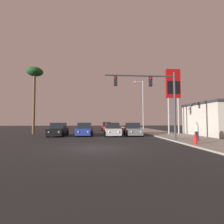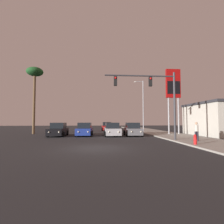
{
  "view_description": "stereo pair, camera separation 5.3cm",
  "coord_description": "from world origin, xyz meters",
  "px_view_note": "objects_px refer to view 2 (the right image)",
  "views": [
    {
      "loc": [
        0.09,
        -12.38,
        1.9
      ],
      "look_at": [
        1.99,
        11.2,
        3.11
      ],
      "focal_mm": 28.0,
      "sensor_mm": 36.0,
      "label": 1
    },
    {
      "loc": [
        0.14,
        -12.39,
        1.9
      ],
      "look_at": [
        1.99,
        11.2,
        3.11
      ],
      "focal_mm": 28.0,
      "sensor_mm": 36.0,
      "label": 2
    }
  ],
  "objects_px": {
    "car_black": "(58,130)",
    "fire_hydrant": "(195,139)",
    "car_red": "(107,127)",
    "palm_tree_near": "(35,76)",
    "street_lamp": "(143,103)",
    "car_blue": "(85,130)",
    "traffic_light_mast": "(155,92)",
    "car_grey": "(133,130)",
    "car_silver": "(112,130)",
    "gas_station_sign": "(173,87)",
    "pedestrian_on_sidewalk": "(197,131)"
  },
  "relations": [
    {
      "from": "car_black",
      "to": "fire_hydrant",
      "type": "height_order",
      "value": "car_black"
    },
    {
      "from": "car_red",
      "to": "palm_tree_near",
      "type": "bearing_deg",
      "value": 34.15
    },
    {
      "from": "street_lamp",
      "to": "car_blue",
      "type": "bearing_deg",
      "value": -140.6
    },
    {
      "from": "car_red",
      "to": "traffic_light_mast",
      "type": "distance_m",
      "value": 19.03
    },
    {
      "from": "car_grey",
      "to": "car_blue",
      "type": "bearing_deg",
      "value": -1.53
    },
    {
      "from": "car_silver",
      "to": "traffic_light_mast",
      "type": "bearing_deg",
      "value": 120.61
    },
    {
      "from": "car_red",
      "to": "car_silver",
      "type": "bearing_deg",
      "value": 88.57
    },
    {
      "from": "car_silver",
      "to": "car_grey",
      "type": "xyz_separation_m",
      "value": [
        2.67,
        0.16,
        0.0
      ]
    },
    {
      "from": "gas_station_sign",
      "to": "pedestrian_on_sidewalk",
      "type": "bearing_deg",
      "value": -101.17
    },
    {
      "from": "car_silver",
      "to": "car_red",
      "type": "distance_m",
      "value": 12.3
    },
    {
      "from": "car_blue",
      "to": "palm_tree_near",
      "type": "distance_m",
      "value": 11.59
    },
    {
      "from": "traffic_light_mast",
      "to": "fire_hydrant",
      "type": "relative_size",
      "value": 9.01
    },
    {
      "from": "car_red",
      "to": "gas_station_sign",
      "type": "bearing_deg",
      "value": 126.16
    },
    {
      "from": "car_red",
      "to": "fire_hydrant",
      "type": "bearing_deg",
      "value": 102.85
    },
    {
      "from": "traffic_light_mast",
      "to": "pedestrian_on_sidewalk",
      "type": "relative_size",
      "value": 4.1
    },
    {
      "from": "street_lamp",
      "to": "palm_tree_near",
      "type": "xyz_separation_m",
      "value": [
        -17.33,
        -4.2,
        3.47
      ]
    },
    {
      "from": "car_black",
      "to": "palm_tree_near",
      "type": "bearing_deg",
      "value": -39.94
    },
    {
      "from": "car_grey",
      "to": "palm_tree_near",
      "type": "distance_m",
      "value": 16.44
    },
    {
      "from": "traffic_light_mast",
      "to": "pedestrian_on_sidewalk",
      "type": "height_order",
      "value": "traffic_light_mast"
    },
    {
      "from": "car_red",
      "to": "gas_station_sign",
      "type": "distance_m",
      "value": 15.3
    },
    {
      "from": "pedestrian_on_sidewalk",
      "to": "palm_tree_near",
      "type": "bearing_deg",
      "value": 147.79
    },
    {
      "from": "car_blue",
      "to": "gas_station_sign",
      "type": "height_order",
      "value": "gas_station_sign"
    },
    {
      "from": "pedestrian_on_sidewalk",
      "to": "palm_tree_near",
      "type": "relative_size",
      "value": 0.17
    },
    {
      "from": "fire_hydrant",
      "to": "palm_tree_near",
      "type": "height_order",
      "value": "palm_tree_near"
    },
    {
      "from": "gas_station_sign",
      "to": "street_lamp",
      "type": "bearing_deg",
      "value": 109.05
    },
    {
      "from": "car_black",
      "to": "fire_hydrant",
      "type": "relative_size",
      "value": 5.7
    },
    {
      "from": "street_lamp",
      "to": "gas_station_sign",
      "type": "relative_size",
      "value": 1.0
    },
    {
      "from": "street_lamp",
      "to": "car_grey",
      "type": "bearing_deg",
      "value": -112.67
    },
    {
      "from": "traffic_light_mast",
      "to": "fire_hydrant",
      "type": "height_order",
      "value": "traffic_light_mast"
    },
    {
      "from": "car_silver",
      "to": "pedestrian_on_sidewalk",
      "type": "distance_m",
      "value": 10.04
    },
    {
      "from": "car_silver",
      "to": "car_blue",
      "type": "distance_m",
      "value": 3.55
    },
    {
      "from": "car_grey",
      "to": "car_silver",
      "type": "bearing_deg",
      "value": 4.97
    },
    {
      "from": "car_blue",
      "to": "pedestrian_on_sidewalk",
      "type": "xyz_separation_m",
      "value": [
        10.47,
        -7.73,
        0.27
      ]
    },
    {
      "from": "traffic_light_mast",
      "to": "fire_hydrant",
      "type": "bearing_deg",
      "value": -60.15
    },
    {
      "from": "pedestrian_on_sidewalk",
      "to": "gas_station_sign",
      "type": "bearing_deg",
      "value": 78.83
    },
    {
      "from": "car_red",
      "to": "palm_tree_near",
      "type": "distance_m",
      "value": 15.82
    },
    {
      "from": "car_black",
      "to": "fire_hydrant",
      "type": "bearing_deg",
      "value": 143.77
    },
    {
      "from": "car_black",
      "to": "pedestrian_on_sidewalk",
      "type": "bearing_deg",
      "value": 152.96
    },
    {
      "from": "street_lamp",
      "to": "car_black",
      "type": "bearing_deg",
      "value": -147.77
    },
    {
      "from": "car_silver",
      "to": "fire_hydrant",
      "type": "height_order",
      "value": "car_silver"
    },
    {
      "from": "traffic_light_mast",
      "to": "car_silver",
      "type": "bearing_deg",
      "value": 121.5
    },
    {
      "from": "car_black",
      "to": "car_red",
      "type": "xyz_separation_m",
      "value": [
        6.68,
        12.02,
        0.0
      ]
    },
    {
      "from": "fire_hydrant",
      "to": "pedestrian_on_sidewalk",
      "type": "height_order",
      "value": "pedestrian_on_sidewalk"
    },
    {
      "from": "car_black",
      "to": "car_silver",
      "type": "xyz_separation_m",
      "value": [
        6.78,
        -0.28,
        0.0
      ]
    },
    {
      "from": "street_lamp",
      "to": "pedestrian_on_sidewalk",
      "type": "relative_size",
      "value": 5.39
    },
    {
      "from": "car_grey",
      "to": "pedestrian_on_sidewalk",
      "type": "bearing_deg",
      "value": 121.71
    },
    {
      "from": "street_lamp",
      "to": "fire_hydrant",
      "type": "distance_m",
      "value": 18.36
    },
    {
      "from": "street_lamp",
      "to": "pedestrian_on_sidewalk",
      "type": "height_order",
      "value": "street_lamp"
    },
    {
      "from": "car_silver",
      "to": "street_lamp",
      "type": "height_order",
      "value": "street_lamp"
    },
    {
      "from": "car_blue",
      "to": "car_grey",
      "type": "bearing_deg",
      "value": 178.85
    }
  ]
}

